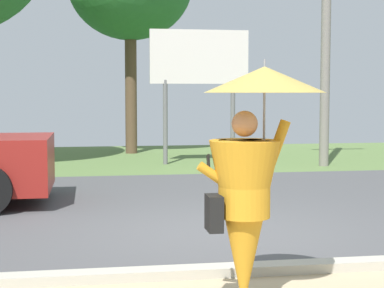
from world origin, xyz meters
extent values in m
cube|color=#4C4C4F|center=(0.00, 2.00, -0.05)|extent=(40.00, 8.00, 0.10)
cube|color=#5D7941|center=(0.00, 10.00, -0.05)|extent=(40.00, 8.00, 0.10)
cube|color=#B2AD9E|center=(0.00, -2.00, 0.05)|extent=(40.00, 0.24, 0.10)
cone|color=orange|center=(-0.42, -3.00, 0.73)|extent=(0.60, 0.60, 1.45)
cylinder|color=orange|center=(-0.42, -3.00, 1.12)|extent=(0.44, 0.44, 0.65)
sphere|color=tan|center=(-0.42, -3.00, 1.59)|extent=(0.22, 0.22, 0.22)
cylinder|color=orange|center=(-0.14, -3.00, 1.40)|extent=(0.24, 0.09, 0.45)
cylinder|color=orange|center=(-0.68, -2.98, 1.16)|extent=(0.29, 0.08, 0.24)
cylinder|color=gray|center=(-0.25, -3.00, 1.62)|extent=(0.02, 0.02, 0.75)
cone|color=gold|center=(-0.25, -3.00, 1.96)|extent=(1.02, 1.02, 0.22)
cylinder|color=gray|center=(-0.25, -3.00, 2.08)|extent=(0.02, 0.02, 0.10)
cube|color=black|center=(-0.72, -2.95, 1.25)|extent=(0.02, 0.11, 0.16)
cube|color=black|center=(-0.69, -3.05, 0.85)|extent=(0.12, 0.24, 0.30)
cylinder|color=black|center=(-3.25, 3.71, 0.38)|extent=(0.76, 0.28, 0.76)
cylinder|color=gray|center=(4.20, 7.08, 3.71)|extent=(0.24, 0.24, 7.42)
cylinder|color=slate|center=(0.25, 8.11, 1.10)|extent=(0.12, 0.12, 2.20)
cylinder|color=slate|center=(2.05, 8.11, 1.10)|extent=(0.12, 0.12, 2.20)
cube|color=silver|center=(1.15, 8.11, 2.80)|extent=(2.60, 0.10, 1.40)
cylinder|color=brown|center=(-0.42, 11.34, 2.00)|extent=(0.36, 0.36, 4.00)
camera|label=1|loc=(-1.70, -8.12, 1.84)|focal=58.78mm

